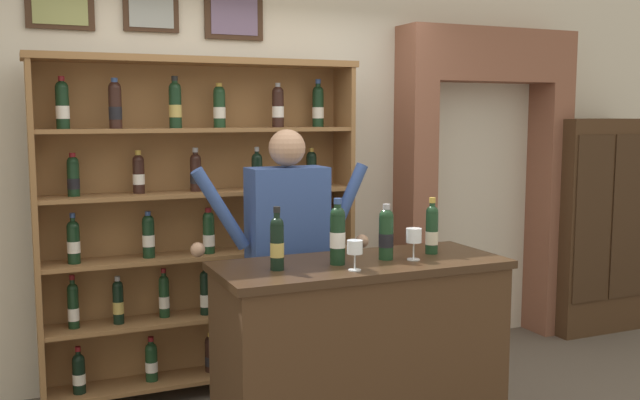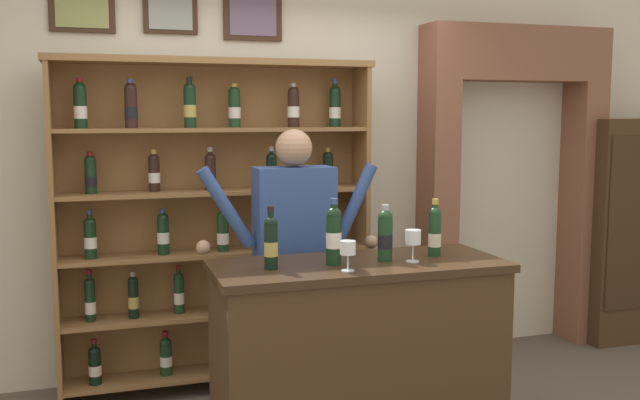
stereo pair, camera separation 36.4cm
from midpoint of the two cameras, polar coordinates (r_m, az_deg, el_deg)
name	(u,v)px [view 1 (the left image)]	position (r m, az deg, el deg)	size (l,w,h in m)	color
back_wall	(240,119)	(4.94, -8.52, 6.42)	(12.00, 0.19, 3.47)	beige
wine_shelf	(201,219)	(4.56, -11.77, -1.48)	(2.01, 0.31, 2.11)	olive
archway_doorway	(478,165)	(5.61, 10.79, 2.74)	(1.44, 0.45, 2.40)	brown
side_cabinet	(590,225)	(6.17, 19.28, -1.89)	(0.79, 0.45, 1.73)	#422B19
tasting_counter	(360,360)	(3.72, 0.38, -12.78)	(1.47, 0.61, 1.03)	#422B19
shopkeeper	(287,241)	(4.06, -5.21, -3.31)	(1.07, 0.22, 1.69)	#2D3347
tasting_bottle_rosso	(277,242)	(3.38, -6.56, -3.39)	(0.07, 0.07, 0.30)	black
tasting_bottle_brunello	(338,234)	(3.48, -1.58, -2.74)	(0.08, 0.08, 0.33)	black
tasting_bottle_bianco	(386,233)	(3.60, 2.45, -2.69)	(0.08, 0.08, 0.28)	#19381E
tasting_bottle_vin_santo	(432,229)	(3.77, 6.25, -2.33)	(0.07, 0.07, 0.30)	#19381E
wine_glass_spare	(414,237)	(3.60, 4.67, -2.97)	(0.08, 0.08, 0.16)	silver
wine_glass_right	(355,249)	(3.35, -0.30, -3.97)	(0.07, 0.07, 0.15)	silver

